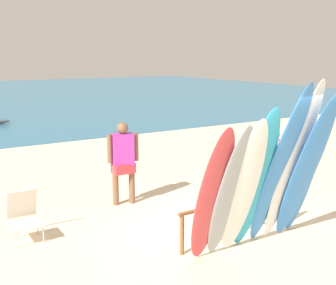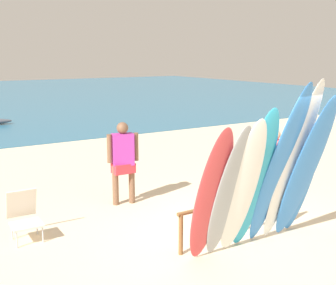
{
  "view_description": "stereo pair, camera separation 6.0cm",
  "coord_description": "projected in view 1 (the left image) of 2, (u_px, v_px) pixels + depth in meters",
  "views": [
    {
      "loc": [
        -4.61,
        -5.14,
        3.07
      ],
      "look_at": [
        0.0,
        2.29,
        1.27
      ],
      "focal_mm": 45.37,
      "sensor_mm": 36.0,
      "label": 1
    },
    {
      "loc": [
        -4.56,
        -5.17,
        3.07
      ],
      "look_at": [
        0.0,
        2.29,
        1.27
      ],
      "focal_mm": 45.37,
      "sensor_mm": 36.0,
      "label": 2
    }
  ],
  "objects": [
    {
      "name": "ground",
      "position": [
        30.0,
        125.0,
        18.93
      ],
      "size": [
        60.0,
        60.0,
        0.0
      ],
      "primitive_type": "plane",
      "color": "beige"
    },
    {
      "name": "surfboard_blue_7",
      "position": [
        305.0,
        174.0,
        7.21
      ],
      "size": [
        0.58,
        0.7,
        2.17
      ],
      "primitive_type": "ellipsoid",
      "rotation": [
        0.27,
        0.0,
        0.07
      ],
      "color": "#337AD1",
      "rests_on": "ground"
    },
    {
      "name": "surfboard_white_2",
      "position": [
        244.0,
        189.0,
        6.33
      ],
      "size": [
        0.59,
        0.86,
        2.24
      ],
      "primitive_type": "ellipsoid",
      "rotation": [
        0.33,
        0.0,
        -0.08
      ],
      "color": "white",
      "rests_on": "ground"
    },
    {
      "name": "beachgoer_near_rack",
      "position": [
        274.0,
        159.0,
        9.22
      ],
      "size": [
        0.39,
        0.52,
        1.5
      ],
      "rotation": [
        0.0,
        0.0,
        4.28
      ],
      "color": "tan",
      "rests_on": "ground"
    },
    {
      "name": "surfboard_blue_4",
      "position": [
        279.0,
        168.0,
        6.58
      ],
      "size": [
        0.64,
        1.08,
        2.73
      ],
      "primitive_type": "ellipsoid",
      "rotation": [
        0.34,
        0.0,
        0.1
      ],
      "color": "#337AD1",
      "rests_on": "ground"
    },
    {
      "name": "surfboard_white_5",
      "position": [
        293.0,
        164.0,
        6.73
      ],
      "size": [
        0.61,
        1.0,
        2.76
      ],
      "primitive_type": "ellipsoid",
      "rotation": [
        0.31,
        0.0,
        0.1
      ],
      "color": "white",
      "rests_on": "ground"
    },
    {
      "name": "surfboard_grey_1",
      "position": [
        229.0,
        194.0,
        6.23
      ],
      "size": [
        0.56,
        0.81,
        2.16
      ],
      "primitive_type": "ellipsoid",
      "rotation": [
        0.32,
        0.0,
        0.08
      ],
      "color": "#999EA3",
      "rests_on": "ground"
    },
    {
      "name": "beachgoer_strolling",
      "position": [
        123.0,
        157.0,
        8.75
      ],
      "size": [
        0.65,
        0.31,
        1.74
      ],
      "rotation": [
        0.0,
        0.0,
        6.07
      ],
      "color": "brown",
      "rests_on": "ground"
    },
    {
      "name": "surfboard_blue_6",
      "position": [
        305.0,
        170.0,
        6.83
      ],
      "size": [
        0.58,
        1.02,
        2.52
      ],
      "primitive_type": "ellipsoid",
      "rotation": [
        0.37,
        0.0,
        -0.0
      ],
      "color": "#337AD1",
      "rests_on": "ground"
    },
    {
      "name": "surfboard_teal_3",
      "position": [
        255.0,
        181.0,
        6.47
      ],
      "size": [
        0.6,
        0.9,
        2.37
      ],
      "primitive_type": "ellipsoid",
      "rotation": [
        0.32,
        0.0,
        -0.09
      ],
      "color": "#289EC6",
      "rests_on": "ground"
    },
    {
      "name": "surfboard_rack",
      "position": [
        239.0,
        208.0,
        7.17
      ],
      "size": [
        2.45,
        0.07,
        0.7
      ],
      "color": "brown",
      "rests_on": "ground"
    },
    {
      "name": "beach_chair_red",
      "position": [
        24.0,
        214.0,
        7.19
      ],
      "size": [
        0.5,
        0.65,
        0.83
      ],
      "rotation": [
        0.0,
        0.0,
        -0.01
      ],
      "color": "#B7B7BC",
      "rests_on": "ground"
    },
    {
      "name": "surfboard_red_0",
      "position": [
        212.0,
        197.0,
        6.11
      ],
      "size": [
        0.6,
        0.75,
        2.15
      ],
      "primitive_type": "ellipsoid",
      "rotation": [
        0.29,
        0.0,
        0.06
      ],
      "color": "#D13D42",
      "rests_on": "ground"
    }
  ]
}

